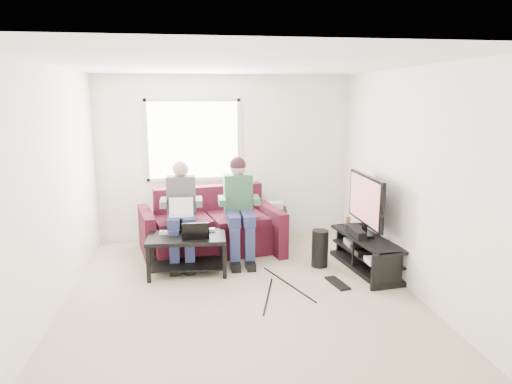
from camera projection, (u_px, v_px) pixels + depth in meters
floor at (241, 294)px, 5.34m from camera, size 4.50×4.50×0.00m
ceiling at (240, 64)px, 4.81m from camera, size 4.50×4.50×0.00m
wall_back at (226, 158)px, 7.25m from camera, size 4.50×0.00×4.50m
wall_front at (279, 251)px, 2.89m from camera, size 4.50×0.00×4.50m
wall_left at (52, 190)px, 4.80m from camera, size 0.00×4.50×4.50m
wall_right at (410, 180)px, 5.35m from camera, size 0.00×4.50×4.50m
window at (193, 140)px, 7.11m from camera, size 1.48×0.04×1.28m
sofa at (210, 229)px, 6.75m from camera, size 2.17×1.26×0.93m
person_left at (181, 208)px, 6.25m from camera, size 0.40×0.71×1.39m
person_right at (239, 201)px, 6.37m from camera, size 0.40×0.71×1.43m
laptop_silver at (181, 211)px, 6.09m from camera, size 0.35×0.26×0.24m
coffee_table at (187, 245)px, 5.92m from camera, size 1.03×0.65×0.50m
laptop_black at (196, 228)px, 5.81m from camera, size 0.35×0.25×0.24m
controller_a at (165, 232)px, 5.97m from camera, size 0.14×0.09×0.04m
controller_b at (179, 231)px, 6.05m from camera, size 0.15×0.10×0.04m
controller_c at (209, 230)px, 6.08m from camera, size 0.15×0.10×0.04m
tv_stand at (366, 255)px, 6.06m from camera, size 0.59×1.40×0.45m
tv at (366, 201)px, 6.01m from camera, size 0.12×1.10×0.81m
soundbar at (356, 232)px, 6.08m from camera, size 0.12×0.50×0.10m
drink_cup at (348, 220)px, 6.60m from camera, size 0.08×0.08×0.12m
console_white at (378, 260)px, 5.66m from camera, size 0.30×0.22×0.06m
console_grey at (358, 242)px, 6.34m from camera, size 0.34×0.26×0.08m
console_black at (368, 251)px, 6.00m from camera, size 0.38×0.30×0.07m
subwoofer at (320, 248)px, 6.16m from camera, size 0.22×0.22×0.50m
keyboard_floor at (337, 283)px, 5.61m from camera, size 0.22×0.44×0.02m
end_table at (275, 223)px, 7.28m from camera, size 0.35×0.35×0.63m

